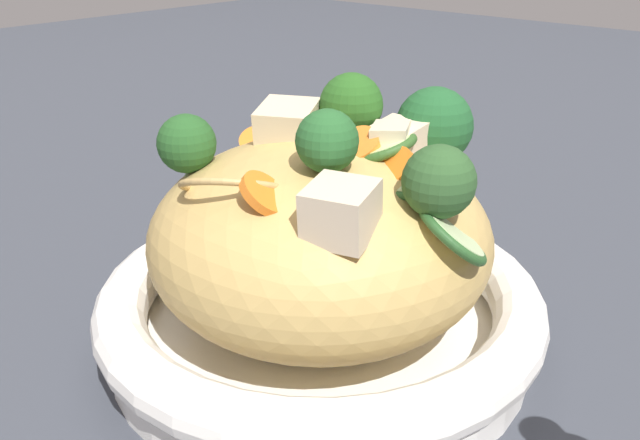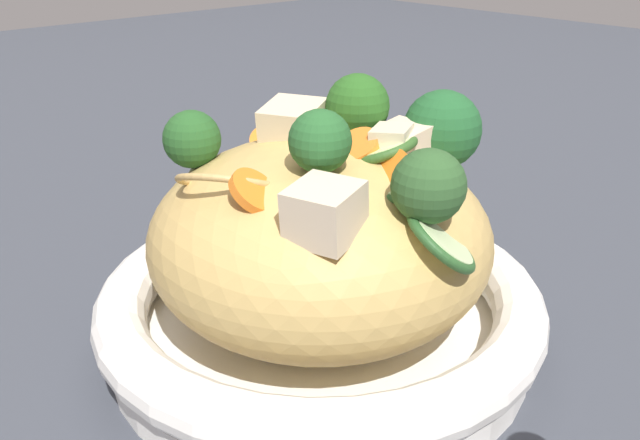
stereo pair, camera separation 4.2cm
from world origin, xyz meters
TOP-DOWN VIEW (x-y plane):
  - ground_plane at (0.00, 0.00)m, footprint 3.00×3.00m
  - serving_bowl at (0.00, 0.00)m, footprint 0.29×0.29m
  - noodle_heap at (-0.00, 0.00)m, footprint 0.21×0.21m
  - broccoli_florets at (0.03, -0.02)m, footprint 0.17×0.19m
  - carrot_coins at (0.01, -0.00)m, footprint 0.17×0.15m
  - zucchini_slices at (0.01, -0.06)m, footprint 0.09×0.12m
  - chicken_chunks at (0.00, -0.01)m, footprint 0.13×0.14m

SIDE VIEW (x-z plane):
  - ground_plane at x=0.00m, z-range 0.00..0.00m
  - serving_bowl at x=0.00m, z-range 0.00..0.05m
  - noodle_heap at x=0.00m, z-range 0.02..0.14m
  - zucchini_slices at x=0.01m, z-range 0.10..0.15m
  - carrot_coins at x=0.01m, z-range 0.11..0.15m
  - chicken_chunks at x=0.00m, z-range 0.11..0.16m
  - broccoli_florets at x=0.03m, z-range 0.11..0.17m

